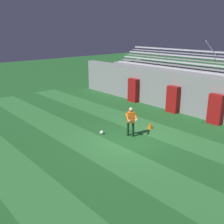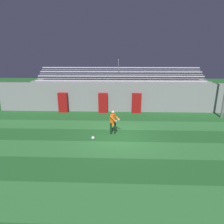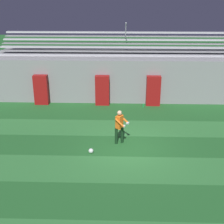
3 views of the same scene
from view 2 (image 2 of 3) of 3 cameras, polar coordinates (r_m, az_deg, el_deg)
The scene contains 13 objects.
ground_plane at distance 12.73m, azimuth 2.40°, elevation -7.50°, with size 80.00×80.00×0.00m, color #236028.
turf_stripe_near at distance 7.60m, azimuth 2.57°, elevation -25.67°, with size 28.00×2.08×0.01m, color #337A38.
turf_stripe_mid at distance 11.05m, azimuth 2.43°, elevation -11.28°, with size 28.00×2.08×0.01m, color #337A38.
turf_stripe_far at distance 14.87m, azimuth 2.37°, elevation -3.99°, with size 28.00×2.08×0.01m, color #337A38.
back_wall at distance 18.55m, azimuth 2.38°, elevation 4.49°, with size 24.00×0.60×2.80m, color gray.
padding_pillar_gate_left at distance 18.17m, azimuth -2.74°, elevation 2.80°, with size 0.89×0.44×1.91m, color maroon.
padding_pillar_gate_right at distance 18.19m, azimuth 7.47°, elevation 2.70°, with size 0.89×0.44×1.91m, color maroon.
padding_pillar_far_left at distance 18.91m, azimuth -14.67°, elevation 2.81°, with size 0.89×0.44×1.91m, color maroon.
bleacher_stand at distance 20.49m, azimuth 2.36°, elevation 5.85°, with size 18.00×3.35×5.03m.
goalkeeper at distance 12.87m, azimuth 0.37°, elevation -2.68°, with size 0.70×0.72×1.67m.
soccer_ball at distance 12.31m, azimuth -5.81°, elevation -7.86°, with size 0.22×0.22×0.22m, color white.
traffic_cone at distance 14.73m, azimuth 0.42°, elevation -3.32°, with size 0.30×0.30×0.42m, color orange.
water_bottle at distance 17.93m, azimuth 5.50°, elevation -0.19°, with size 0.07×0.07×0.24m, color green.
Camera 2 is at (-0.10, -11.69, 5.03)m, focal length 30.00 mm.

